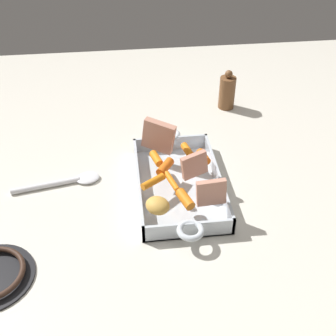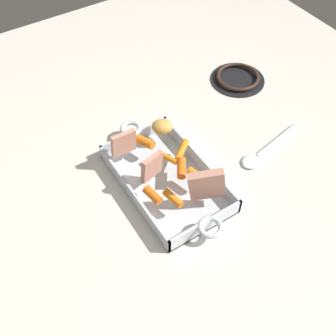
{
  "view_description": "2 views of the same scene",
  "coord_description": "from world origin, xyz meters",
  "px_view_note": "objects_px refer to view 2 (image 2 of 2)",
  "views": [
    {
      "loc": [
        -0.79,
        0.12,
        0.7
      ],
      "look_at": [
        -0.0,
        0.03,
        0.07
      ],
      "focal_mm": 45.09,
      "sensor_mm": 36.0,
      "label": 1
    },
    {
      "loc": [
        0.53,
        -0.33,
        0.83
      ],
      "look_at": [
        0.01,
        -0.0,
        0.07
      ],
      "focal_mm": 43.68,
      "sensor_mm": 36.0,
      "label": 2
    }
  ],
  "objects_px": {
    "roast_slice_thin": "(152,167)",
    "baby_carrot_long": "(173,198)",
    "baby_carrot_northwest": "(146,141)",
    "serving_spoon": "(265,151)",
    "roasting_dish": "(167,180)",
    "baby_carrot_southeast": "(196,175)",
    "roast_slice_outer": "(207,185)",
    "baby_carrot_short": "(167,157)",
    "stove_burner_rear": "(238,78)",
    "baby_carrot_southwest": "(153,195)",
    "roast_slice_thick": "(124,143)",
    "baby_carrot_center_right": "(182,150)",
    "potato_corner": "(162,127)",
    "baby_carrot_center_left": "(181,168)"
  },
  "relations": [
    {
      "from": "roast_slice_thin",
      "to": "baby_carrot_long",
      "type": "bearing_deg",
      "value": 1.11
    },
    {
      "from": "baby_carrot_northwest",
      "to": "serving_spoon",
      "type": "bearing_deg",
      "value": 60.29
    },
    {
      "from": "roasting_dish",
      "to": "roast_slice_thin",
      "type": "xyz_separation_m",
      "value": [
        -0.01,
        -0.04,
        0.07
      ]
    },
    {
      "from": "baby_carrot_long",
      "to": "baby_carrot_southeast",
      "type": "xyz_separation_m",
      "value": [
        -0.03,
        0.08,
        0.0
      ]
    },
    {
      "from": "roast_slice_outer",
      "to": "baby_carrot_northwest",
      "type": "height_order",
      "value": "roast_slice_outer"
    },
    {
      "from": "baby_carrot_short",
      "to": "stove_burner_rear",
      "type": "bearing_deg",
      "value": 116.36
    },
    {
      "from": "baby_carrot_southeast",
      "to": "roast_slice_outer",
      "type": "bearing_deg",
      "value": -12.39
    },
    {
      "from": "baby_carrot_long",
      "to": "baby_carrot_southeast",
      "type": "relative_size",
      "value": 1.11
    },
    {
      "from": "baby_carrot_long",
      "to": "baby_carrot_southwest",
      "type": "bearing_deg",
      "value": -132.78
    },
    {
      "from": "baby_carrot_short",
      "to": "stove_burner_rear",
      "type": "distance_m",
      "value": 0.44
    },
    {
      "from": "roast_slice_thick",
      "to": "roast_slice_thin",
      "type": "bearing_deg",
      "value": 11.46
    },
    {
      "from": "roasting_dish",
      "to": "baby_carrot_center_right",
      "type": "xyz_separation_m",
      "value": [
        -0.03,
        0.07,
        0.04
      ]
    },
    {
      "from": "stove_burner_rear",
      "to": "serving_spoon",
      "type": "relative_size",
      "value": 0.76
    },
    {
      "from": "potato_corner",
      "to": "serving_spoon",
      "type": "distance_m",
      "value": 0.28
    },
    {
      "from": "roasting_dish",
      "to": "serving_spoon",
      "type": "xyz_separation_m",
      "value": [
        0.05,
        0.28,
        -0.01
      ]
    },
    {
      "from": "baby_carrot_southeast",
      "to": "potato_corner",
      "type": "bearing_deg",
      "value": 175.45
    },
    {
      "from": "baby_carrot_southeast",
      "to": "potato_corner",
      "type": "relative_size",
      "value": 0.86
    },
    {
      "from": "baby_carrot_long",
      "to": "potato_corner",
      "type": "bearing_deg",
      "value": 154.4
    },
    {
      "from": "baby_carrot_center_right",
      "to": "stove_burner_rear",
      "type": "xyz_separation_m",
      "value": [
        -0.19,
        0.34,
        -0.05
      ]
    },
    {
      "from": "baby_carrot_southwest",
      "to": "baby_carrot_long",
      "type": "height_order",
      "value": "baby_carrot_southwest"
    },
    {
      "from": "roast_slice_outer",
      "to": "serving_spoon",
      "type": "distance_m",
      "value": 0.26
    },
    {
      "from": "roasting_dish",
      "to": "baby_carrot_long",
      "type": "xyz_separation_m",
      "value": [
        0.08,
        -0.03,
        0.04
      ]
    },
    {
      "from": "baby_carrot_short",
      "to": "baby_carrot_center_right",
      "type": "distance_m",
      "value": 0.04
    },
    {
      "from": "baby_carrot_southwest",
      "to": "serving_spoon",
      "type": "relative_size",
      "value": 0.22
    },
    {
      "from": "baby_carrot_long",
      "to": "roasting_dish",
      "type": "bearing_deg",
      "value": 157.25
    },
    {
      "from": "roast_slice_outer",
      "to": "baby_carrot_center_left",
      "type": "relative_size",
      "value": 1.49
    },
    {
      "from": "baby_carrot_long",
      "to": "baby_carrot_center_right",
      "type": "height_order",
      "value": "same"
    },
    {
      "from": "baby_carrot_southwest",
      "to": "serving_spoon",
      "type": "bearing_deg",
      "value": 89.19
    },
    {
      "from": "baby_carrot_center_right",
      "to": "potato_corner",
      "type": "relative_size",
      "value": 1.17
    },
    {
      "from": "roast_slice_thick",
      "to": "baby_carrot_long",
      "type": "height_order",
      "value": "roast_slice_thick"
    },
    {
      "from": "roast_slice_thin",
      "to": "baby_carrot_southwest",
      "type": "distance_m",
      "value": 0.07
    },
    {
      "from": "roast_slice_outer",
      "to": "baby_carrot_southeast",
      "type": "relative_size",
      "value": 1.73
    },
    {
      "from": "potato_corner",
      "to": "serving_spoon",
      "type": "bearing_deg",
      "value": 50.72
    },
    {
      "from": "roast_slice_thick",
      "to": "baby_carrot_northwest",
      "type": "bearing_deg",
      "value": 82.45
    },
    {
      "from": "baby_carrot_center_right",
      "to": "serving_spoon",
      "type": "height_order",
      "value": "baby_carrot_center_right"
    },
    {
      "from": "roast_slice_thin",
      "to": "potato_corner",
      "type": "xyz_separation_m",
      "value": [
        -0.11,
        0.1,
        -0.02
      ]
    },
    {
      "from": "roast_slice_thin",
      "to": "roast_slice_outer",
      "type": "xyz_separation_m",
      "value": [
        0.12,
        0.07,
        0.01
      ]
    },
    {
      "from": "roast_slice_outer",
      "to": "baby_carrot_long",
      "type": "relative_size",
      "value": 1.55
    },
    {
      "from": "roast_slice_thick",
      "to": "baby_carrot_southeast",
      "type": "height_order",
      "value": "roast_slice_thick"
    },
    {
      "from": "baby_carrot_southwest",
      "to": "baby_carrot_southeast",
      "type": "relative_size",
      "value": 1.01
    },
    {
      "from": "baby_carrot_short",
      "to": "serving_spoon",
      "type": "bearing_deg",
      "value": 71.46
    },
    {
      "from": "baby_carrot_center_left",
      "to": "roast_slice_outer",
      "type": "bearing_deg",
      "value": 4.13
    },
    {
      "from": "baby_carrot_center_left",
      "to": "baby_carrot_center_right",
      "type": "height_order",
      "value": "baby_carrot_center_left"
    },
    {
      "from": "baby_carrot_center_right",
      "to": "stove_burner_rear",
      "type": "height_order",
      "value": "baby_carrot_center_right"
    },
    {
      "from": "baby_carrot_northwest",
      "to": "baby_carrot_southeast",
      "type": "distance_m",
      "value": 0.17
    },
    {
      "from": "roast_slice_thick",
      "to": "serving_spoon",
      "type": "relative_size",
      "value": 0.29
    },
    {
      "from": "baby_carrot_southwest",
      "to": "baby_carrot_short",
      "type": "height_order",
      "value": "baby_carrot_southwest"
    },
    {
      "from": "baby_carrot_long",
      "to": "stove_burner_rear",
      "type": "bearing_deg",
      "value": 124.65
    },
    {
      "from": "baby_carrot_southwest",
      "to": "baby_carrot_center_left",
      "type": "xyz_separation_m",
      "value": [
        -0.03,
        0.1,
        0.0
      ]
    },
    {
      "from": "baby_carrot_northwest",
      "to": "roast_slice_thin",
      "type": "bearing_deg",
      "value": -22.48
    }
  ]
}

